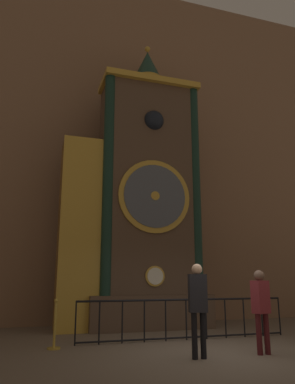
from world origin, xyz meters
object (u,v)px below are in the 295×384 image
clock_tower (137,200)px  visitor_near (198,300)px  visitor_far (261,303)px  stanchion_post (55,332)px

clock_tower → visitor_near: size_ratio=5.54×
clock_tower → visitor_far: (1.32, -4.61, -2.97)m
visitor_near → stanchion_post: (-2.52, 1.86, -0.72)m
stanchion_post → visitor_far: bearing=-25.6°
clock_tower → stanchion_post: 5.22m
visitor_near → clock_tower: bearing=102.3°
clock_tower → visitor_near: (-0.07, -4.59, -2.90)m
visitor_near → stanchion_post: size_ratio=1.68×
stanchion_post → visitor_near: bearing=-36.4°
visitor_near → stanchion_post: bearing=156.9°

